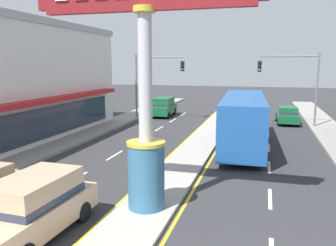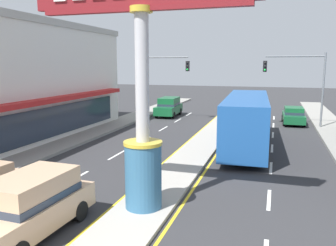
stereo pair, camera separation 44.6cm
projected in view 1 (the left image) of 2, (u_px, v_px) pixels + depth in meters
The scene contains 10 objects.
median_strip at pixel (201, 142), 23.21m from camera, with size 2.10×52.00×0.14m, color #A39E93.
sidewalk_left at pixel (68, 141), 23.69m from camera, with size 2.56×60.00×0.18m, color gray.
lane_markings at pixel (198, 148), 21.94m from camera, with size 8.84×52.00×0.01m.
district_sign at pixel (145, 94), 11.86m from camera, with size 7.93×1.38×8.43m.
traffic_light_left_side at pixel (153, 75), 32.62m from camera, with size 4.86×0.46×6.20m.
traffic_light_right_side at pixel (295, 77), 28.54m from camera, with size 4.86×0.46×6.20m.
bus_near_right_lane at pixel (243, 118), 22.12m from camera, with size 3.06×11.31×3.26m.
sedan_far_right_lane at pixel (287, 115), 30.91m from camera, with size 1.91×4.34×1.53m.
suv_mid_left_lane at pixel (34, 206), 10.54m from camera, with size 2.10×4.67×1.90m.
suv_far_left_oncoming at pixel (163, 107), 35.36m from camera, with size 2.10×4.67×1.90m.
Camera 1 is at (3.96, -4.42, 5.27)m, focal length 36.91 mm.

